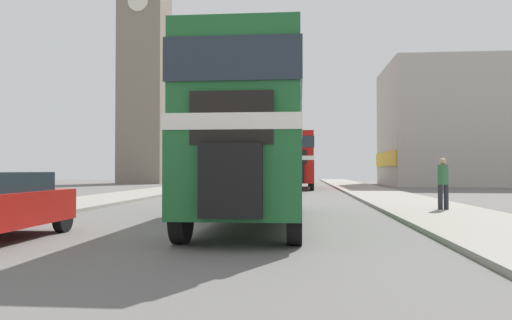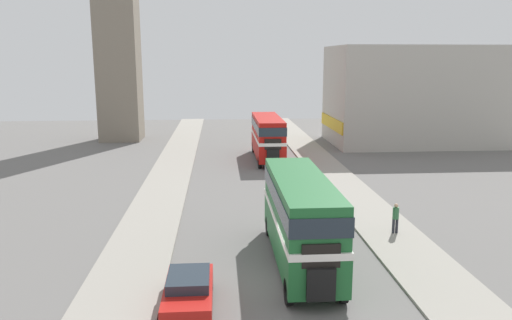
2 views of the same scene
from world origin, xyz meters
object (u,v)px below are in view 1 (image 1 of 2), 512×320
(church_tower, at_px, (145,7))
(pedestrian_walking, at_px, (443,181))
(bus_distant, at_px, (296,157))
(double_decker_bus, at_px, (256,130))

(church_tower, bearing_deg, pedestrian_walking, -58.68)
(bus_distant, relative_size, church_tower, 0.27)
(double_decker_bus, height_order, church_tower, church_tower)
(double_decker_bus, relative_size, bus_distant, 1.00)
(bus_distant, height_order, church_tower, church_tower)
(double_decker_bus, height_order, bus_distant, double_decker_bus)
(bus_distant, relative_size, pedestrian_walking, 5.87)
(double_decker_bus, distance_m, church_tower, 44.17)
(bus_distant, bearing_deg, double_decker_bus, -92.07)
(bus_distant, height_order, pedestrian_walking, bus_distant)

